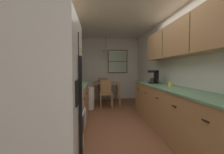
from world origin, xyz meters
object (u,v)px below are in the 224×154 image
at_px(dining_chair_near, 106,92).
at_px(stove_range, 59,124).
at_px(trash_bin, 89,98).
at_px(dining_table, 106,86).
at_px(microwave_over_range, 49,42).
at_px(mug_by_coffeemaker, 170,84).
at_px(coffee_maker, 154,76).
at_px(fruit_bowl, 152,81).
at_px(storage_canister, 67,83).
at_px(refrigerator, 43,109).
at_px(dining_chair_far, 103,87).

bearing_deg(dining_chair_near, stove_range, -106.73).
bearing_deg(trash_bin, dining_table, 56.37).
distance_m(microwave_over_range, mug_by_coffeemaker, 2.39).
bearing_deg(stove_range, coffee_maker, 36.94).
relative_size(stove_range, coffee_maker, 3.34).
distance_m(microwave_over_range, coffee_maker, 2.63).
height_order(dining_chair_near, trash_bin, dining_chair_near).
xyz_separation_m(dining_chair_near, fruit_bowl, (1.21, -0.99, 0.44)).
relative_size(storage_canister, fruit_bowl, 0.80).
relative_size(refrigerator, dining_chair_far, 1.93).
relative_size(refrigerator, fruit_bowl, 6.76).
bearing_deg(coffee_maker, fruit_bowl, 78.33).
bearing_deg(microwave_over_range, dining_chair_far, 77.52).
bearing_deg(dining_table, coffee_maker, -60.80).
xyz_separation_m(refrigerator, coffee_maker, (1.95, 2.19, 0.20)).
height_order(stove_range, dining_chair_near, stove_range).
height_order(mug_by_coffeemaker, fruit_bowl, mug_by_coffeemaker).
height_order(refrigerator, dining_chair_near, refrigerator).
bearing_deg(coffee_maker, stove_range, -143.06).
xyz_separation_m(stove_range, trash_bin, (0.29, 2.57, -0.13)).
relative_size(microwave_over_range, dining_table, 0.65).
height_order(refrigerator, microwave_over_range, microwave_over_range).
xyz_separation_m(storage_canister, coffee_maker, (1.99, 0.85, 0.07)).
xyz_separation_m(stove_range, dining_chair_far, (0.79, 4.10, 0.03)).
relative_size(dining_table, coffee_maker, 2.99).
distance_m(storage_canister, coffee_maker, 2.16).
relative_size(dining_table, fruit_bowl, 3.82).
xyz_separation_m(storage_canister, mug_by_coffeemaker, (2.05, 0.14, -0.05)).
bearing_deg(trash_bin, coffee_maker, -32.72).
bearing_deg(dining_table, fruit_bowl, -54.42).
bearing_deg(stove_range, dining_chair_far, 79.04).
distance_m(dining_chair_far, storage_canister, 3.59).
relative_size(dining_chair_far, fruit_bowl, 3.49).
distance_m(trash_bin, fruit_bowl, 2.00).
height_order(storage_canister, fruit_bowl, storage_canister).
height_order(trash_bin, fruit_bowl, fruit_bowl).
bearing_deg(fruit_bowl, coffee_maker, -101.67).
bearing_deg(microwave_over_range, stove_range, -0.03).
distance_m(coffee_maker, mug_by_coffeemaker, 0.72).
relative_size(stove_range, fruit_bowl, 4.27).
bearing_deg(microwave_over_range, storage_canister, 80.41).
distance_m(dining_chair_near, dining_chair_far, 1.29).
bearing_deg(refrigerator, trash_bin, 85.36).
xyz_separation_m(refrigerator, stove_range, (-0.03, 0.70, -0.40)).
relative_size(stove_range, microwave_over_range, 1.73).
bearing_deg(fruit_bowl, dining_table, 125.58).
bearing_deg(mug_by_coffeemaker, microwave_over_range, -160.04).
height_order(refrigerator, storage_canister, refrigerator).
xyz_separation_m(mug_by_coffeemaker, fruit_bowl, (0.01, 1.04, -0.01)).
height_order(dining_chair_far, storage_canister, storage_canister).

